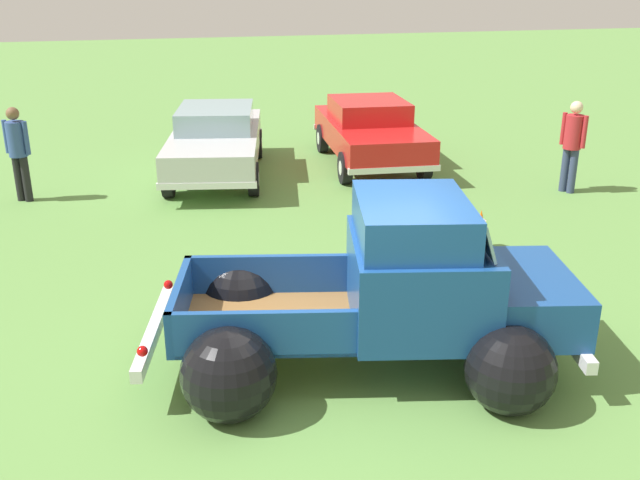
{
  "coord_description": "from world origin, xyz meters",
  "views": [
    {
      "loc": [
        -2.12,
        -6.76,
        4.19
      ],
      "look_at": [
        0.0,
        1.73,
        0.84
      ],
      "focal_mm": 40.32,
      "sensor_mm": 36.0,
      "label": 1
    }
  ],
  "objects_px": {
    "show_car_0": "(216,139)",
    "lane_cone_1": "(480,229)",
    "spectator_1": "(573,141)",
    "spectator_0": "(18,148)",
    "show_car_1": "(370,130)",
    "lane_cone_0": "(395,243)",
    "vintage_pickup_truck": "(394,301)"
  },
  "relations": [
    {
      "from": "vintage_pickup_truck",
      "to": "show_car_1",
      "type": "distance_m",
      "value": 8.67
    },
    {
      "from": "show_car_0",
      "to": "spectator_1",
      "type": "xyz_separation_m",
      "value": [
        6.56,
        -2.9,
        0.25
      ]
    },
    {
      "from": "show_car_0",
      "to": "lane_cone_1",
      "type": "height_order",
      "value": "show_car_0"
    },
    {
      "from": "vintage_pickup_truck",
      "to": "show_car_1",
      "type": "height_order",
      "value": "vintage_pickup_truck"
    },
    {
      "from": "spectator_1",
      "to": "lane_cone_1",
      "type": "relative_size",
      "value": 2.85
    },
    {
      "from": "show_car_1",
      "to": "lane_cone_1",
      "type": "height_order",
      "value": "show_car_1"
    },
    {
      "from": "spectator_1",
      "to": "lane_cone_0",
      "type": "bearing_deg",
      "value": 1.48
    },
    {
      "from": "lane_cone_1",
      "to": "spectator_0",
      "type": "bearing_deg",
      "value": 149.26
    },
    {
      "from": "lane_cone_0",
      "to": "lane_cone_1",
      "type": "xyz_separation_m",
      "value": [
        1.5,
        0.24,
        0.0
      ]
    },
    {
      "from": "show_car_1",
      "to": "spectator_1",
      "type": "relative_size",
      "value": 2.47
    },
    {
      "from": "lane_cone_1",
      "to": "vintage_pickup_truck",
      "type": "bearing_deg",
      "value": -129.96
    },
    {
      "from": "show_car_1",
      "to": "lane_cone_1",
      "type": "bearing_deg",
      "value": 5.89
    },
    {
      "from": "lane_cone_0",
      "to": "lane_cone_1",
      "type": "height_order",
      "value": "same"
    },
    {
      "from": "show_car_0",
      "to": "spectator_0",
      "type": "bearing_deg",
      "value": -65.55
    },
    {
      "from": "vintage_pickup_truck",
      "to": "show_car_0",
      "type": "relative_size",
      "value": 1.0
    },
    {
      "from": "spectator_0",
      "to": "lane_cone_1",
      "type": "height_order",
      "value": "spectator_0"
    },
    {
      "from": "show_car_1",
      "to": "lane_cone_0",
      "type": "distance_m",
      "value": 5.74
    },
    {
      "from": "lane_cone_0",
      "to": "lane_cone_1",
      "type": "bearing_deg",
      "value": 8.94
    },
    {
      "from": "show_car_0",
      "to": "spectator_0",
      "type": "distance_m",
      "value": 3.88
    },
    {
      "from": "show_car_1",
      "to": "spectator_0",
      "type": "xyz_separation_m",
      "value": [
        -7.18,
        -0.97,
        0.24
      ]
    },
    {
      "from": "show_car_0",
      "to": "lane_cone_1",
      "type": "xyz_separation_m",
      "value": [
        3.54,
        -5.26,
        -0.47
      ]
    },
    {
      "from": "show_car_0",
      "to": "lane_cone_0",
      "type": "relative_size",
      "value": 7.79
    },
    {
      "from": "show_car_0",
      "to": "lane_cone_1",
      "type": "relative_size",
      "value": 7.79
    },
    {
      "from": "show_car_0",
      "to": "lane_cone_0",
      "type": "height_order",
      "value": "show_car_0"
    },
    {
      "from": "vintage_pickup_truck",
      "to": "spectator_1",
      "type": "relative_size",
      "value": 2.74
    },
    {
      "from": "spectator_0",
      "to": "lane_cone_0",
      "type": "xyz_separation_m",
      "value": [
        5.8,
        -4.58,
        -0.71
      ]
    },
    {
      "from": "show_car_0",
      "to": "spectator_1",
      "type": "height_order",
      "value": "spectator_1"
    },
    {
      "from": "show_car_1",
      "to": "spectator_0",
      "type": "height_order",
      "value": "spectator_0"
    },
    {
      "from": "show_car_0",
      "to": "spectator_0",
      "type": "height_order",
      "value": "spectator_0"
    },
    {
      "from": "spectator_1",
      "to": "show_car_0",
      "type": "bearing_deg",
      "value": -52.17
    },
    {
      "from": "vintage_pickup_truck",
      "to": "lane_cone_0",
      "type": "height_order",
      "value": "vintage_pickup_truck"
    },
    {
      "from": "spectator_0",
      "to": "lane_cone_1",
      "type": "relative_size",
      "value": 2.83
    }
  ]
}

